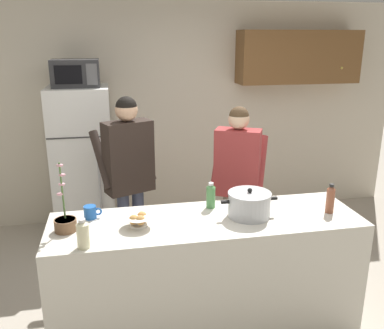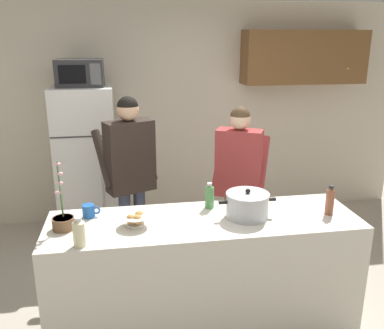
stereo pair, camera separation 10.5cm
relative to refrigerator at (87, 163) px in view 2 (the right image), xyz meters
The scene contains 14 objects.
ground_plane 2.25m from the refrigerator, 62.27° to the right, with size 14.00×14.00×0.00m, color #B2A899.
back_wall_unit 1.38m from the refrigerator, 19.23° to the left, with size 6.00×0.48×2.60m.
kitchen_island 2.13m from the refrigerator, 62.27° to the right, with size 2.27×0.68×0.92m, color silver.
refrigerator is the anchor object (origin of this frame).
microwave 0.99m from the refrigerator, 89.93° to the right, with size 0.48×0.37×0.28m.
person_near_pot 1.03m from the refrigerator, 62.70° to the right, with size 0.62×0.56×1.70m.
person_by_sink 1.80m from the refrigerator, 36.05° to the right, with size 0.60×0.56×1.61m.
cooking_pot 2.27m from the refrigerator, 55.25° to the right, with size 0.43×0.32×0.22m.
coffee_mug 1.68m from the refrigerator, 85.06° to the right, with size 0.13×0.09×0.10m.
bread_bowl 1.95m from the refrigerator, 75.81° to the right, with size 0.22×0.22×0.10m.
bottle_near_edge 2.13m from the refrigerator, 86.83° to the right, with size 0.08×0.08×0.20m.
bottle_mid_counter 1.96m from the refrigerator, 57.38° to the right, with size 0.07×0.07×0.20m.
bottle_far_corner 2.71m from the refrigerator, 45.10° to the right, with size 0.06×0.06×0.23m.
potted_orchid 1.86m from the refrigerator, 90.47° to the right, with size 0.15×0.15×0.49m.
Camera 2 is at (-0.54, -2.72, 2.18)m, focal length 38.84 mm.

